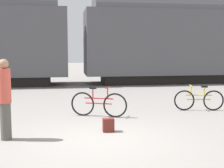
{
  "coord_description": "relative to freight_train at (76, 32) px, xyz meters",
  "views": [
    {
      "loc": [
        -0.78,
        -6.9,
        2.07
      ],
      "look_at": [
        0.56,
        1.59,
        1.1
      ],
      "focal_mm": 50.0,
      "sensor_mm": 36.0,
      "label": 1
    }
  ],
  "objects": [
    {
      "name": "bicycle_yellow",
      "position": [
        3.72,
        -8.63,
        -2.66
      ],
      "size": [
        1.65,
        0.46,
        0.86
      ],
      "color": "black",
      "rests_on": "ground_plane"
    },
    {
      "name": "freight_train",
      "position": [
        0.0,
        0.0,
        0.0
      ],
      "size": [
        55.1,
        2.93,
        5.72
      ],
      "color": "black",
      "rests_on": "ground_plane"
    },
    {
      "name": "rail_far",
      "position": [
        -0.0,
        0.72,
        -3.02
      ],
      "size": [
        67.1,
        0.07,
        0.01
      ],
      "primitive_type": "cube",
      "color": "#4C4238",
      "rests_on": "ground_plane"
    },
    {
      "name": "person_in_red",
      "position": [
        -2.09,
        -11.15,
        -2.07
      ],
      "size": [
        0.29,
        0.29,
        1.85
      ],
      "rotation": [
        0.0,
        0.0,
        2.78
      ],
      "color": "#514C47",
      "rests_on": "ground_plane"
    },
    {
      "name": "rail_near",
      "position": [
        -0.0,
        -0.72,
        -3.02
      ],
      "size": [
        67.1,
        0.07,
        0.01
      ],
      "primitive_type": "cube",
      "color": "#4C4238",
      "rests_on": "ground_plane"
    },
    {
      "name": "backpack",
      "position": [
        0.32,
        -10.83,
        -2.85
      ],
      "size": [
        0.28,
        0.2,
        0.34
      ],
      "color": "maroon",
      "rests_on": "ground_plane"
    },
    {
      "name": "ground_plane",
      "position": [
        -0.0,
        -11.5,
        -3.02
      ],
      "size": [
        80.0,
        80.0,
        0.0
      ],
      "primitive_type": "plane",
      "color": "gray"
    },
    {
      "name": "bicycle_maroon",
      "position": [
        0.28,
        -9.04,
        -2.63
      ],
      "size": [
        1.66,
        0.72,
        0.93
      ],
      "color": "black",
      "rests_on": "ground_plane"
    }
  ]
}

